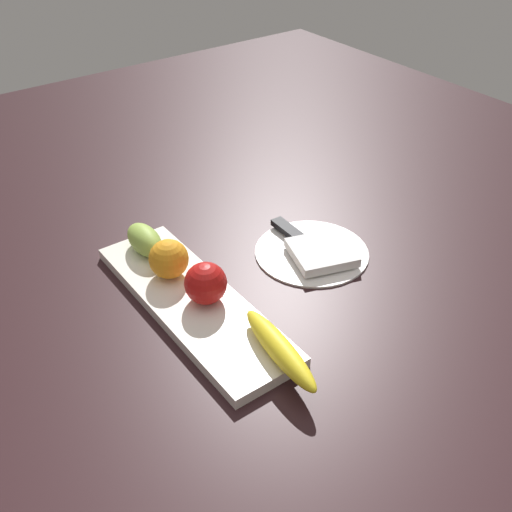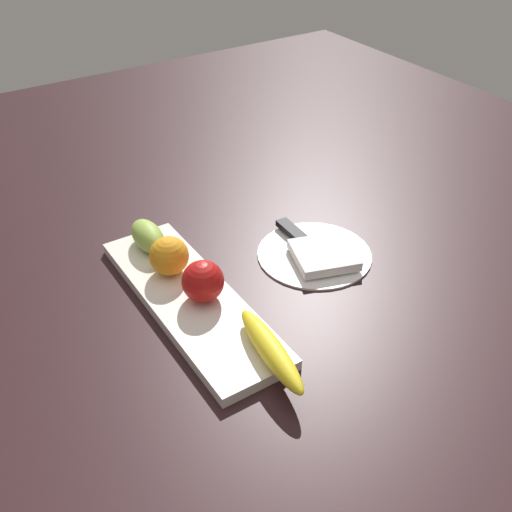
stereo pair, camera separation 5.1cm
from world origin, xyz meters
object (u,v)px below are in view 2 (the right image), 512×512
at_px(banana, 271,350).
at_px(folded_napkin, 324,255).
at_px(apple, 203,281).
at_px(knife, 298,236).
at_px(fruit_tray, 191,300).
at_px(grape_bunch, 148,236).
at_px(orange_near_apple, 169,256).
at_px(dinner_plate, 314,253).

xyz_separation_m(banana, folded_napkin, (-0.16, 0.23, -0.02)).
height_order(apple, knife, apple).
xyz_separation_m(fruit_tray, apple, (0.02, 0.02, 0.04)).
height_order(fruit_tray, grape_bunch, grape_bunch).
xyz_separation_m(banana, grape_bunch, (-0.36, -0.03, 0.01)).
relative_size(orange_near_apple, grape_bunch, 0.70).
bearing_deg(orange_near_apple, knife, 84.48).
bearing_deg(orange_near_apple, banana, 6.30).
xyz_separation_m(apple, folded_napkin, (0.01, 0.24, -0.04)).
distance_m(orange_near_apple, folded_napkin, 0.28).
relative_size(fruit_tray, grape_bunch, 4.51).
xyz_separation_m(banana, orange_near_apple, (-0.27, -0.03, 0.02)).
height_order(fruit_tray, dinner_plate, fruit_tray).
xyz_separation_m(fruit_tray, dinner_plate, (-0.00, 0.26, -0.01)).
xyz_separation_m(fruit_tray, knife, (-0.05, 0.26, 0.00)).
bearing_deg(folded_napkin, fruit_tray, -95.86).
bearing_deg(dinner_plate, apple, -85.92).
distance_m(fruit_tray, grape_bunch, 0.17).
xyz_separation_m(apple, banana, (0.17, 0.02, -0.02)).
bearing_deg(knife, orange_near_apple, -93.49).
distance_m(banana, grape_bunch, 0.36).
bearing_deg(orange_near_apple, dinner_plate, 73.43).
bearing_deg(orange_near_apple, fruit_tray, -1.22).
relative_size(orange_near_apple, folded_napkin, 0.64).
relative_size(apple, banana, 0.37).
height_order(orange_near_apple, knife, orange_near_apple).
height_order(apple, orange_near_apple, apple).
height_order(grape_bunch, folded_napkin, grape_bunch).
bearing_deg(apple, banana, 4.98).
xyz_separation_m(grape_bunch, dinner_plate, (0.16, 0.26, -0.04)).
distance_m(dinner_plate, knife, 0.05).
distance_m(apple, knife, 0.25).
xyz_separation_m(apple, dinner_plate, (-0.02, 0.24, -0.05)).
bearing_deg(apple, fruit_tray, -137.25).
distance_m(apple, grape_bunch, 0.18).
xyz_separation_m(banana, knife, (-0.24, 0.23, -0.02)).
bearing_deg(grape_bunch, knife, 66.31).
relative_size(dinner_plate, folded_napkin, 1.98).
distance_m(fruit_tray, apple, 0.05).
bearing_deg(knife, dinner_plate, 3.01).
distance_m(apple, orange_near_apple, 0.09).
bearing_deg(folded_napkin, knife, -179.35).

